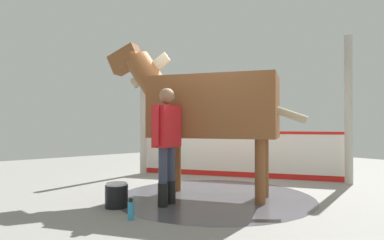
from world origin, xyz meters
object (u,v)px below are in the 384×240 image
at_px(horse, 207,106).
at_px(bottle_shampoo, 131,210).
at_px(wash_bucket, 117,195).
at_px(bottle_spray, 132,205).
at_px(handler, 167,137).

bearing_deg(horse, bottle_shampoo, 70.92).
height_order(wash_bucket, bottle_shampoo, wash_bucket).
bearing_deg(wash_bucket, bottle_spray, -90.45).
height_order(horse, bottle_shampoo, horse).
bearing_deg(bottle_spray, bottle_shampoo, -121.45).
bearing_deg(wash_bucket, horse, -11.26).
bearing_deg(horse, wash_bucket, 46.51).
xyz_separation_m(wash_bucket, bottle_spray, (-0.00, -0.44, -0.06)).
distance_m(wash_bucket, bottle_shampoo, 0.71).
height_order(bottle_shampoo, bottle_spray, bottle_shampoo).
relative_size(handler, bottle_spray, 7.21).
distance_m(bottle_shampoo, bottle_spray, 0.29).
xyz_separation_m(handler, bottle_shampoo, (-0.79, -0.33, -0.90)).
xyz_separation_m(handler, bottle_spray, (-0.64, -0.08, -0.91)).
bearing_deg(handler, horse, 70.84).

